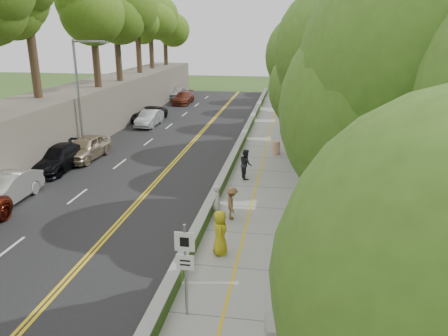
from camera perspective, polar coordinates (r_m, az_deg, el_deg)
ground at (r=17.32m, az=-5.92°, el=-12.40°), size 140.00×140.00×0.00m
road at (r=32.10m, az=-8.48°, el=1.92°), size 11.20×66.00×0.04m
sidewalk at (r=30.72m, az=5.83°, el=1.31°), size 4.20×66.00×0.05m
jersey_barrier at (r=30.84m, az=1.57°, el=1.99°), size 0.42×66.00×0.60m
rock_embankment at (r=34.91m, az=-21.49°, el=5.50°), size 5.00×66.00×4.00m
chainlink_fence at (r=30.43m, az=9.84°, el=2.88°), size 0.04×66.00×2.00m
trees_embankment at (r=34.07m, az=-22.42°, el=19.58°), size 6.40×66.00×13.00m
trees_fenceside at (r=29.63m, az=15.15°, el=13.93°), size 7.00×66.00×14.00m
streetlight at (r=32.18m, az=-18.17°, el=9.69°), size 2.52×0.22×8.00m
signpost at (r=13.58m, az=-5.09°, el=-11.93°), size 0.62×0.09×3.10m
construction_barrel at (r=31.53m, az=6.78°, el=2.64°), size 0.57×0.57×0.94m
concrete_block at (r=13.28m, az=8.26°, el=-20.67°), size 1.32×1.06×0.81m
car_1 at (r=25.03m, az=-26.72°, el=-2.49°), size 1.74×4.80×1.57m
car_3 at (r=29.77m, az=-20.88°, el=1.23°), size 2.16×5.25×1.52m
car_4 at (r=31.51m, az=-17.59°, el=2.54°), size 2.15×4.85×1.62m
car_5 at (r=41.19m, az=-9.72°, el=6.42°), size 1.54×4.37×1.44m
car_6 at (r=43.56m, az=-9.70°, el=6.98°), size 2.55×5.02×1.36m
car_7 at (r=53.34m, az=-5.34°, el=9.12°), size 2.03×4.83×1.39m
car_8 at (r=56.98m, az=-6.08°, el=9.77°), size 2.03×4.84×1.64m
painter_0 at (r=17.44m, az=-0.52°, el=-8.44°), size 0.74×0.99×1.85m
painter_1 at (r=20.66m, az=-0.88°, el=-4.44°), size 0.54×0.68×1.64m
painter_2 at (r=26.11m, az=2.87°, el=0.52°), size 0.95×1.06×1.80m
painter_3 at (r=20.54m, az=1.04°, el=-4.64°), size 0.78×1.13×1.60m
person_far at (r=40.69m, az=9.10°, el=6.68°), size 1.20×0.70×1.93m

